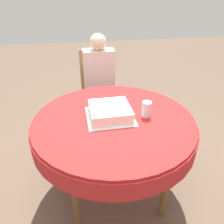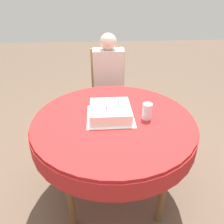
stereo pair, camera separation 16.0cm
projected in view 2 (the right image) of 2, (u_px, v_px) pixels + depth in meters
ground_plane at (113, 188)px, 2.01m from camera, size 12.00×12.00×0.00m
dining_table at (114, 128)px, 1.67m from camera, size 1.22×1.22×0.76m
chair at (108, 91)px, 2.60m from camera, size 0.45×0.45×0.99m
person at (109, 80)px, 2.42m from camera, size 0.33×0.28×1.20m
napkin at (110, 116)px, 1.65m from camera, size 0.35×0.35×0.00m
birthday_cake at (110, 111)px, 1.63m from camera, size 0.30×0.30×0.12m
drinking_glass at (147, 111)px, 1.59m from camera, size 0.07×0.07×0.12m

